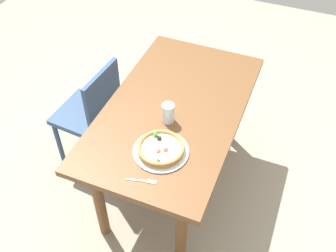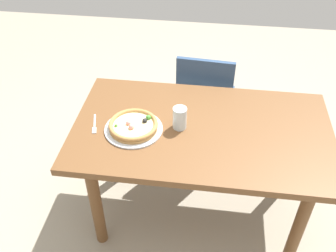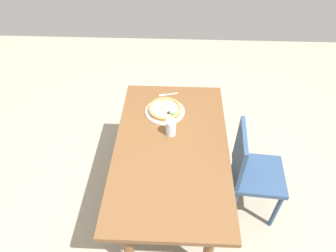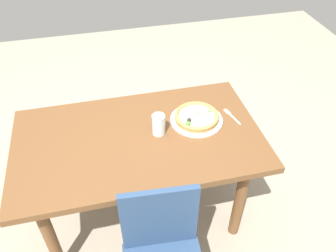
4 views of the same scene
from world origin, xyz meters
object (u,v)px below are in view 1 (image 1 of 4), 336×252
at_px(fork, 144,181).
at_px(dining_table, 174,119).
at_px(plate, 161,151).
at_px(chair_near, 92,112).
at_px(pizza, 161,148).
at_px(drinking_glass, 168,113).

bearing_deg(fork, dining_table, 81.14).
bearing_deg(plate, chair_near, -117.87).
height_order(pizza, fork, pizza).
xyz_separation_m(plate, fork, (0.22, -0.01, -0.00)).
bearing_deg(pizza, plate, 36.27).
distance_m(plate, drinking_glass, 0.26).
distance_m(chair_near, drinking_glass, 0.73).
xyz_separation_m(pizza, fork, (0.22, -0.01, -0.03)).
bearing_deg(dining_table, chair_near, -89.54).
bearing_deg(chair_near, dining_table, -85.18).
distance_m(dining_table, chair_near, 0.65).
relative_size(dining_table, fork, 8.75).
xyz_separation_m(chair_near, plate, (0.37, 0.69, 0.27)).
xyz_separation_m(chair_near, drinking_glass, (0.12, 0.64, 0.33)).
height_order(plate, drinking_glass, drinking_glass).
bearing_deg(drinking_glass, plate, 12.78).
height_order(chair_near, drinking_glass, chair_near).
bearing_deg(pizza, fork, -1.30).
bearing_deg(dining_table, drinking_glass, 3.93).
xyz_separation_m(chair_near, fork, (0.59, 0.69, 0.27)).
relative_size(fork, drinking_glass, 1.28).
height_order(chair_near, fork, chair_near).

